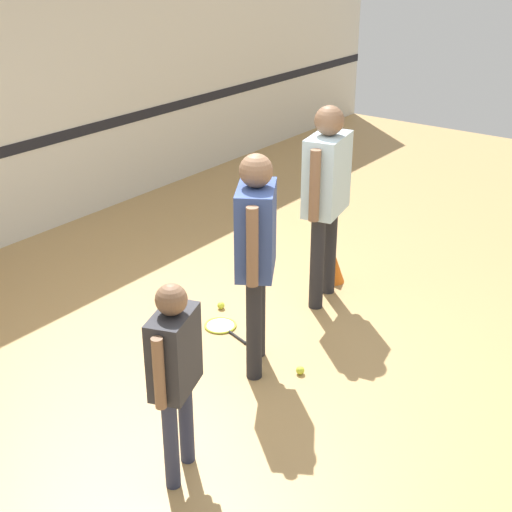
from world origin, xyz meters
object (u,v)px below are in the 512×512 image
Objects in this scene: person_instructor at (256,241)px; person_student_right at (327,185)px; person_student_left at (175,362)px; training_cone at (334,267)px; tennis_ball_near_instructor at (300,370)px; tennis_ball_by_spare_racket at (221,305)px; racket_spare_on_floor at (222,326)px.

person_student_right is (1.25, 0.17, 0.05)m from person_instructor.
person_student_left reaches higher than training_cone.
training_cone is at bearing 22.12° from tennis_ball_near_instructor.
person_student_left is 20.23× the size of tennis_ball_by_spare_racket.
training_cone is (1.09, -0.53, 0.12)m from tennis_ball_by_spare_racket.
person_instructor is 26.15× the size of tennis_ball_by_spare_racket.
tennis_ball_near_instructor is (-0.19, -0.93, 0.02)m from racket_spare_on_floor.
tennis_ball_by_spare_racket is at bearing 69.08° from tennis_ball_near_instructor.
tennis_ball_by_spare_racket is (1.81, 1.15, -0.79)m from person_student_left.
person_student_left is 1.98m from racket_spare_on_floor.
person_instructor is at bearing -10.55° from racket_spare_on_floor.
training_cone reaches higher than tennis_ball_by_spare_racket.
racket_spare_on_floor is 0.95m from tennis_ball_near_instructor.
training_cone is (1.34, -0.31, 0.14)m from racket_spare_on_floor.
racket_spare_on_floor is at bearing -139.40° from tennis_ball_by_spare_racket.
person_instructor is 1.10m from tennis_ball_near_instructor.
training_cone reaches higher than racket_spare_on_floor.
tennis_ball_near_instructor is 1.23m from tennis_ball_by_spare_racket.
person_student_right is 27.43× the size of tennis_ball_by_spare_racket.
training_cone is at bearing -25.89° from tennis_ball_by_spare_racket.
tennis_ball_by_spare_racket is (0.25, 0.22, 0.02)m from racket_spare_on_floor.
person_instructor is 26.15× the size of tennis_ball_near_instructor.
racket_spare_on_floor is 1.81× the size of training_cone.
person_instructor reaches higher than tennis_ball_near_instructor.
person_instructor is 0.95× the size of person_student_right.
person_student_left is at bearing -167.95° from training_cone.
tennis_ball_by_spare_racket is at bearing 12.40° from person_student_left.
person_student_right reaches higher than tennis_ball_by_spare_racket.
tennis_ball_near_instructor is (1.37, -0.00, -0.79)m from person_student_left.
person_student_left is 0.74× the size of person_student_right.
person_instructor is at bearing 106.51° from tennis_ball_near_instructor.
person_student_left is at bearing -0.26° from person_student_right.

